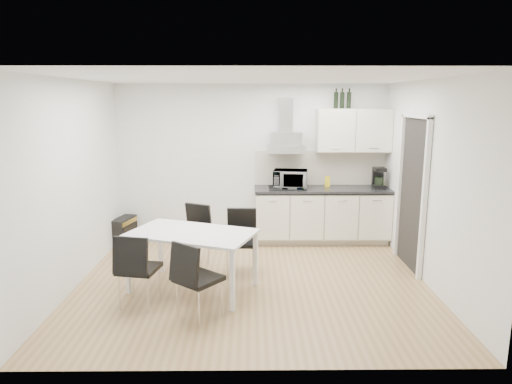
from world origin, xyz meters
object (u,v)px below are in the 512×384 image
chair_far_right (241,243)px  guitar_amp (124,230)px  floor_speaker (164,231)px  chair_near_right (199,280)px  dining_table (192,238)px  kitchenette (324,193)px  chair_far_left (191,237)px  chair_near_left (139,269)px

chair_far_right → guitar_amp: bearing=-32.1°
chair_far_right → floor_speaker: bearing=-47.2°
chair_near_right → floor_speaker: (-0.94, 2.90, -0.30)m
dining_table → floor_speaker: bearing=130.6°
kitchenette → chair_far_left: kitchenette is taller
kitchenette → dining_table: kitchenette is taller
chair_near_left → guitar_amp: (-0.82, 2.34, -0.22)m
dining_table → chair_far_right: chair_far_right is taller
guitar_amp → floor_speaker: size_ratio=2.05×
chair_far_right → chair_far_left: bearing=-19.1°
dining_table → chair_near_right: bearing=-57.1°
kitchenette → guitar_amp: size_ratio=4.53×
kitchenette → chair_near_right: 3.28m
guitar_amp → chair_far_left: bearing=-27.1°
kitchenette → floor_speaker: kitchenette is taller
chair_near_left → guitar_amp: bearing=120.3°
chair_far_left → chair_near_right: (0.28, -1.57, 0.00)m
chair_far_left → chair_near_right: size_ratio=1.00×
chair_near_right → floor_speaker: chair_near_right is taller
floor_speaker → chair_far_left: bearing=-60.7°
chair_near_left → chair_far_left: bearing=81.9°
dining_table → chair_far_right: size_ratio=1.93×
kitchenette → chair_near_right: size_ratio=2.86×
chair_far_right → chair_near_right: same height
dining_table → floor_speaker: (-0.77, 2.14, -0.54)m
chair_near_right → kitchenette: bearing=96.6°
chair_near_left → floor_speaker: chair_near_left is taller
dining_table → chair_near_left: bearing=-120.1°
chair_far_right → floor_speaker: chair_far_right is taller
chair_far_right → guitar_amp: chair_far_right is taller
chair_far_right → chair_near_left: 1.50m
chair_near_left → floor_speaker: 2.62m
chair_far_right → chair_near_right: 1.35m
chair_far_left → chair_near_left: same height
chair_far_left → dining_table: bearing=124.6°
chair_near_right → chair_far_right: bearing=111.2°
dining_table → chair_far_left: chair_far_left is taller
chair_far_left → chair_far_right: same height
kitchenette → chair_near_right: bearing=-122.9°
guitar_amp → floor_speaker: guitar_amp is taller
guitar_amp → floor_speaker: bearing=36.2°
floor_speaker → guitar_amp: bearing=-154.4°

